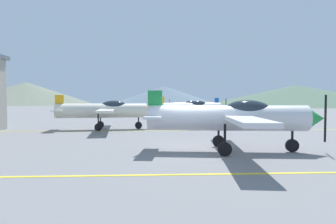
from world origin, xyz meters
TOP-DOWN VIEW (x-y plane):
  - ground_plane at (0.00, 0.00)m, footprint 400.00×400.00m
  - apron_line_near at (0.00, -4.17)m, footprint 80.00×0.16m
  - apron_line_far at (0.00, 8.50)m, footprint 80.00×0.16m
  - airplane_near at (1.82, -0.35)m, footprint 7.93×9.11m
  - airplane_mid at (-5.49, 9.70)m, footprint 7.94×9.11m
  - airplane_far at (2.56, 18.05)m, footprint 7.95×9.10m
  - airplane_back at (4.49, 29.14)m, footprint 7.95×9.10m
  - car_sedan at (12.59, 21.70)m, footprint 2.37×4.46m
  - hill_left at (-74.64, 150.86)m, footprint 77.45×77.45m
  - hill_centerleft at (3.77, 140.49)m, footprint 61.64×61.64m
  - hill_centerright at (63.39, 112.08)m, footprint 87.96×87.96m

SIDE VIEW (x-z plane):
  - ground_plane at x=0.00m, z-range 0.00..0.00m
  - apron_line_near at x=0.00m, z-range 0.00..0.01m
  - apron_line_far at x=0.00m, z-range 0.00..0.01m
  - car_sedan at x=12.59m, z-range 0.03..1.65m
  - airplane_near at x=1.82m, z-range 0.17..2.89m
  - airplane_mid at x=-5.49m, z-range 0.17..2.89m
  - airplane_far at x=2.56m, z-range 0.17..2.89m
  - airplane_back at x=4.49m, z-range 0.17..2.89m
  - hill_centerright at x=63.39m, z-range 0.00..9.56m
  - hill_centerleft at x=3.77m, z-range 0.00..10.53m
  - hill_left at x=-74.64m, z-range 0.00..13.06m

